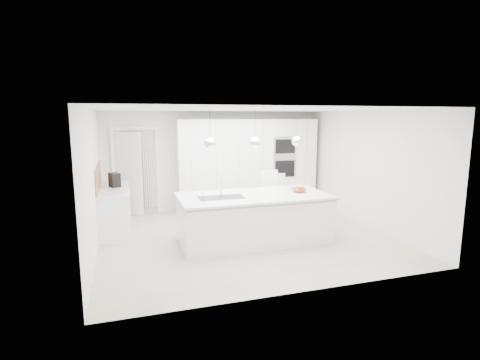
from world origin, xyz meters
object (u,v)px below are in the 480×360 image
object	(u,v)px
island_base	(254,219)
bar_stool_left	(272,199)
bar_stool_right	(279,199)
espresso_machine	(115,180)
fruit_bowl	(299,190)

from	to	relation	value
island_base	bar_stool_left	world-z (taller)	bar_stool_left
bar_stool_right	island_base	bearing A→B (deg)	-129.09
espresso_machine	bar_stool_left	size ratio (longest dim) A/B	0.25
island_base	bar_stool_right	bearing A→B (deg)	46.70
espresso_machine	bar_stool_right	bearing A→B (deg)	-31.31
fruit_bowl	bar_stool_right	bearing A→B (deg)	89.04
bar_stool_left	fruit_bowl	bearing A→B (deg)	-71.42
fruit_bowl	espresso_machine	bearing A→B (deg)	154.42
island_base	espresso_machine	size ratio (longest dim) A/B	9.44
espresso_machine	island_base	bearing A→B (deg)	-54.06
island_base	fruit_bowl	xyz separation A→B (m)	(0.94, 0.04, 0.51)
espresso_machine	bar_stool_right	size ratio (longest dim) A/B	0.27
bar_stool_left	bar_stool_right	bearing A→B (deg)	36.81
fruit_bowl	bar_stool_right	size ratio (longest dim) A/B	0.28
fruit_bowl	island_base	bearing A→B (deg)	-177.72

